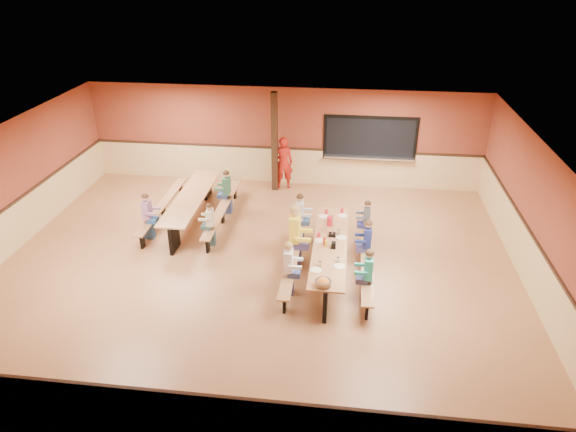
# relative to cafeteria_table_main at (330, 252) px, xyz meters

# --- Properties ---
(ground) EXTENTS (12.00, 12.00, 0.00)m
(ground) POSITION_rel_cafeteria_table_main_xyz_m (-1.69, 0.01, -0.53)
(ground) COLOR brown
(ground) RESTS_ON ground
(room_envelope) EXTENTS (12.04, 10.04, 3.02)m
(room_envelope) POSITION_rel_cafeteria_table_main_xyz_m (-1.69, 0.01, 0.16)
(room_envelope) COLOR brown
(room_envelope) RESTS_ON ground
(kitchen_pass_through) EXTENTS (2.78, 0.28, 1.38)m
(kitchen_pass_through) POSITION_rel_cafeteria_table_main_xyz_m (0.91, 4.97, 0.96)
(kitchen_pass_through) COLOR black
(kitchen_pass_through) RESTS_ON ground
(structural_post) EXTENTS (0.18, 0.18, 3.00)m
(structural_post) POSITION_rel_cafeteria_table_main_xyz_m (-1.89, 4.41, 0.97)
(structural_post) COLOR black
(structural_post) RESTS_ON ground
(cafeteria_table_main) EXTENTS (1.91, 3.70, 0.74)m
(cafeteria_table_main) POSITION_rel_cafeteria_table_main_xyz_m (0.00, 0.00, 0.00)
(cafeteria_table_main) COLOR #9C673E
(cafeteria_table_main) RESTS_ON ground
(cafeteria_table_second) EXTENTS (1.91, 3.70, 0.74)m
(cafeteria_table_second) POSITION_rel_cafeteria_table_main_xyz_m (-3.80, 2.08, 0.00)
(cafeteria_table_second) COLOR #9C673E
(cafeteria_table_second) RESTS_ON ground
(seated_child_white_left) EXTENTS (0.38, 0.31, 1.23)m
(seated_child_white_left) POSITION_rel_cafeteria_table_main_xyz_m (-0.83, -0.90, 0.09)
(seated_child_white_left) COLOR white
(seated_child_white_left) RESTS_ON ground
(seated_adult_yellow) EXTENTS (0.50, 0.41, 1.49)m
(seated_adult_yellow) POSITION_rel_cafeteria_table_main_xyz_m (-0.83, 0.29, 0.22)
(seated_adult_yellow) COLOR yellow
(seated_adult_yellow) RESTS_ON ground
(seated_child_grey_left) EXTENTS (0.38, 0.31, 1.23)m
(seated_child_grey_left) POSITION_rel_cafeteria_table_main_xyz_m (-0.83, 1.44, 0.09)
(seated_child_grey_left) COLOR #BDBDBD
(seated_child_grey_left) RESTS_ON ground
(seated_child_teal_right) EXTENTS (0.37, 0.30, 1.21)m
(seated_child_teal_right) POSITION_rel_cafeteria_table_main_xyz_m (0.82, -0.96, 0.08)
(seated_child_teal_right) COLOR teal
(seated_child_teal_right) RESTS_ON ground
(seated_child_navy_right) EXTENTS (0.37, 0.30, 1.21)m
(seated_child_navy_right) POSITION_rel_cafeteria_table_main_xyz_m (0.82, 0.31, 0.08)
(seated_child_navy_right) COLOR navy
(seated_child_navy_right) RESTS_ON ground
(seated_child_char_right) EXTENTS (0.34, 0.28, 1.15)m
(seated_child_char_right) POSITION_rel_cafeteria_table_main_xyz_m (0.82, 1.45, 0.05)
(seated_child_char_right) COLOR #484B53
(seated_child_char_right) RESTS_ON ground
(seated_child_purple_sec) EXTENTS (0.37, 0.30, 1.21)m
(seated_child_purple_sec) POSITION_rel_cafeteria_table_main_xyz_m (-4.62, 1.04, 0.08)
(seated_child_purple_sec) COLOR #905E86
(seated_child_purple_sec) RESTS_ON ground
(seated_child_green_sec) EXTENTS (0.38, 0.31, 1.23)m
(seated_child_green_sec) POSITION_rel_cafeteria_table_main_xyz_m (-2.97, 2.70, 0.09)
(seated_child_green_sec) COLOR #32664B
(seated_child_green_sec) RESTS_ON ground
(seated_child_tan_sec) EXTENTS (0.33, 0.27, 1.12)m
(seated_child_tan_sec) POSITION_rel_cafeteria_table_main_xyz_m (-2.97, 0.89, 0.04)
(seated_child_tan_sec) COLOR beige
(seated_child_tan_sec) RESTS_ON ground
(standing_woman) EXTENTS (0.66, 0.51, 1.63)m
(standing_woman) POSITION_rel_cafeteria_table_main_xyz_m (-1.65, 4.56, 0.29)
(standing_woman) COLOR #A91B13
(standing_woman) RESTS_ON ground
(punch_pitcher) EXTENTS (0.16, 0.16, 0.22)m
(punch_pitcher) POSITION_rel_cafeteria_table_main_xyz_m (-0.05, 0.88, 0.32)
(punch_pitcher) COLOR red
(punch_pitcher) RESTS_ON cafeteria_table_main
(chip_bowl) EXTENTS (0.32, 0.32, 0.15)m
(chip_bowl) POSITION_rel_cafeteria_table_main_xyz_m (-0.06, -1.62, 0.29)
(chip_bowl) COLOR orange
(chip_bowl) RESTS_ON cafeteria_table_main
(napkin_dispenser) EXTENTS (0.10, 0.14, 0.13)m
(napkin_dispenser) POSITION_rel_cafeteria_table_main_xyz_m (0.08, -0.15, 0.28)
(napkin_dispenser) COLOR black
(napkin_dispenser) RESTS_ON cafeteria_table_main
(condiment_mustard) EXTENTS (0.06, 0.06, 0.17)m
(condiment_mustard) POSITION_rel_cafeteria_table_main_xyz_m (-0.09, -0.14, 0.30)
(condiment_mustard) COLOR yellow
(condiment_mustard) RESTS_ON cafeteria_table_main
(condiment_ketchup) EXTENTS (0.06, 0.06, 0.17)m
(condiment_ketchup) POSITION_rel_cafeteria_table_main_xyz_m (-0.13, -0.02, 0.30)
(condiment_ketchup) COLOR #B2140F
(condiment_ketchup) RESTS_ON cafeteria_table_main
(table_paddle) EXTENTS (0.16, 0.16, 0.56)m
(table_paddle) POSITION_rel_cafeteria_table_main_xyz_m (0.03, 0.38, 0.35)
(table_paddle) COLOR black
(table_paddle) RESTS_ON cafeteria_table_main
(place_settings) EXTENTS (0.65, 3.30, 0.11)m
(place_settings) POSITION_rel_cafeteria_table_main_xyz_m (-0.00, -0.00, 0.27)
(place_settings) COLOR beige
(place_settings) RESTS_ON cafeteria_table_main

